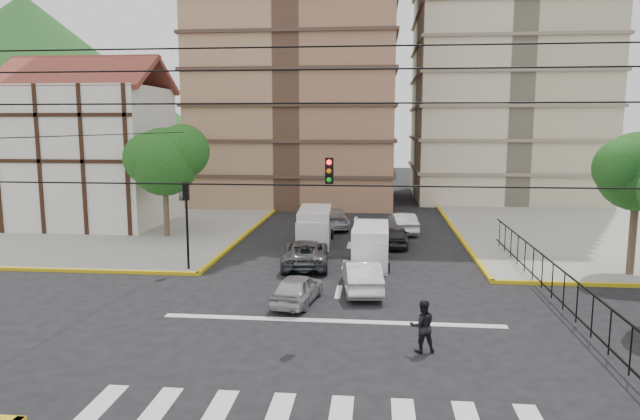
# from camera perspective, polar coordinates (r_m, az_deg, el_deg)

# --- Properties ---
(ground) EXTENTS (160.00, 160.00, 0.00)m
(ground) POSITION_cam_1_polar(r_m,az_deg,el_deg) (20.88, 0.90, -12.13)
(ground) COLOR black
(ground) RESTS_ON ground
(sidewalk_nw) EXTENTS (26.00, 26.00, 0.15)m
(sidewalk_nw) POSITION_cam_1_polar(r_m,az_deg,el_deg) (45.60, -22.68, -1.34)
(sidewalk_nw) COLOR gray
(sidewalk_nw) RESTS_ON ground
(crosswalk_stripes) EXTENTS (12.00, 2.40, 0.01)m
(crosswalk_stripes) POSITION_cam_1_polar(r_m,az_deg,el_deg) (15.44, -1.10, -19.95)
(crosswalk_stripes) COLOR silver
(crosswalk_stripes) RESTS_ON ground
(stop_line) EXTENTS (13.00, 0.40, 0.01)m
(stop_line) POSITION_cam_1_polar(r_m,az_deg,el_deg) (22.00, 1.17, -11.02)
(stop_line) COLOR silver
(stop_line) RESTS_ON ground
(tudor_building) EXTENTS (10.80, 8.05, 12.23)m
(tudor_building) POSITION_cam_1_polar(r_m,az_deg,el_deg) (44.59, -21.93, 5.20)
(tudor_building) COLOR silver
(tudor_building) RESTS_ON ground
(distant_hill) EXTENTS (70.00, 70.00, 28.00)m
(distant_hill) POSITION_cam_1_polar(r_m,az_deg,el_deg) (106.10, -27.09, 11.20)
(distant_hill) COLOR #204D19
(distant_hill) RESTS_ON ground
(park_fence) EXTENTS (0.10, 22.50, 1.66)m
(park_fence) POSITION_cam_1_polar(r_m,az_deg,el_deg) (26.14, 22.10, -8.48)
(park_fence) COLOR black
(park_fence) RESTS_ON ground
(tree_park_c) EXTENTS (4.65, 3.80, 7.25)m
(tree_park_c) POSITION_cam_1_polar(r_m,az_deg,el_deg) (31.15, 29.35, 3.70)
(tree_park_c) COLOR #473828
(tree_park_c) RESTS_ON ground
(tree_tudor) EXTENTS (5.39, 4.40, 7.43)m
(tree_tudor) POSITION_cam_1_polar(r_m,az_deg,el_deg) (38.04, -15.17, 5.00)
(tree_tudor) COLOR #473828
(tree_tudor) RESTS_ON ground
(traffic_light_nw) EXTENTS (0.28, 0.22, 4.40)m
(traffic_light_nw) POSITION_cam_1_polar(r_m,az_deg,el_deg) (29.17, -13.20, -0.08)
(traffic_light_nw) COLOR black
(traffic_light_nw) RESTS_ON ground
(traffic_light_hanging) EXTENTS (18.00, 9.12, 0.92)m
(traffic_light_hanging) POSITION_cam_1_polar(r_m,az_deg,el_deg) (17.57, 0.39, 3.75)
(traffic_light_hanging) COLOR black
(traffic_light_hanging) RESTS_ON ground
(van_right_lane) EXTENTS (1.98, 4.67, 2.10)m
(van_right_lane) POSITION_cam_1_polar(r_m,az_deg,el_deg) (30.05, 5.07, -3.70)
(van_right_lane) COLOR silver
(van_right_lane) RESTS_ON ground
(van_left_lane) EXTENTS (2.17, 4.96, 2.19)m
(van_left_lane) POSITION_cam_1_polar(r_m,az_deg,el_deg) (35.33, -0.57, -1.74)
(van_left_lane) COLOR silver
(van_left_lane) RESTS_ON ground
(car_silver_front_left) EXTENTS (2.06, 3.85, 1.25)m
(car_silver_front_left) POSITION_cam_1_polar(r_m,az_deg,el_deg) (23.91, -2.26, -7.86)
(car_silver_front_left) COLOR #AEAEB2
(car_silver_front_left) RESTS_ON ground
(car_white_front_right) EXTENTS (2.03, 4.51, 1.44)m
(car_white_front_right) POSITION_cam_1_polar(r_m,az_deg,el_deg) (25.55, 4.21, -6.57)
(car_white_front_right) COLOR white
(car_white_front_right) RESTS_ON ground
(car_grey_mid_left) EXTENTS (2.77, 5.23, 1.40)m
(car_grey_mid_left) POSITION_cam_1_polar(r_m,az_deg,el_deg) (30.00, -1.46, -4.31)
(car_grey_mid_left) COLOR #515458
(car_grey_mid_left) RESTS_ON ground
(car_silver_rear_left) EXTENTS (2.80, 5.28, 1.46)m
(car_silver_rear_left) POSITION_cam_1_polar(r_m,az_deg,el_deg) (40.88, 1.36, -0.82)
(car_silver_rear_left) COLOR #A5A5AA
(car_silver_rear_left) RESTS_ON ground
(car_darkgrey_mid_right) EXTENTS (1.74, 3.82, 1.27)m
(car_darkgrey_mid_right) POSITION_cam_1_polar(r_m,az_deg,el_deg) (34.95, 7.64, -2.65)
(car_darkgrey_mid_right) COLOR black
(car_darkgrey_mid_right) RESTS_ON ground
(car_white_rear_right) EXTENTS (2.16, 4.48, 1.42)m
(car_white_rear_right) POSITION_cam_1_polar(r_m,az_deg,el_deg) (39.40, 8.21, -1.29)
(car_white_rear_right) COLOR silver
(car_white_rear_right) RESTS_ON ground
(pedestrian_crosswalk) EXTENTS (0.95, 0.80, 1.75)m
(pedestrian_crosswalk) POSITION_cam_1_polar(r_m,az_deg,el_deg) (19.21, 10.20, -11.35)
(pedestrian_crosswalk) COLOR black
(pedestrian_crosswalk) RESTS_ON ground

